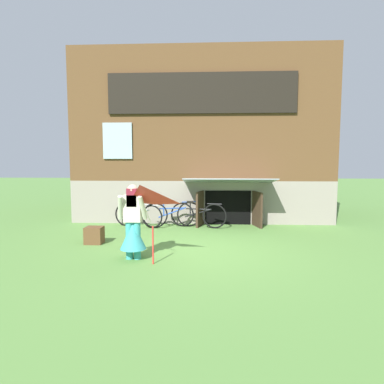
{
  "coord_description": "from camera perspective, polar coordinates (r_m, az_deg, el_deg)",
  "views": [
    {
      "loc": [
        0.22,
        -7.12,
        1.97
      ],
      "look_at": [
        -0.18,
        0.91,
        1.2
      ],
      "focal_mm": 30.78,
      "sensor_mm": 36.0,
      "label": 1
    }
  ],
  "objects": [
    {
      "name": "kite",
      "position": [
        6.04,
        -8.97,
        -2.29
      ],
      "size": [
        0.95,
        0.99,
        1.4
      ],
      "color": "red",
      "rests_on": "ground_plane"
    },
    {
      "name": "bicycle_black",
      "position": [
        9.72,
        1.06,
        -3.97
      ],
      "size": [
        1.67,
        0.44,
        0.78
      ],
      "rotation": [
        0.0,
        0.0,
        -0.24
      ],
      "color": "black",
      "rests_on": "ground_plane"
    },
    {
      "name": "log_house",
      "position": [
        12.36,
        1.88,
        8.99
      ],
      "size": [
        8.25,
        5.56,
        5.46
      ],
      "color": "gray",
      "rests_on": "ground_plane"
    },
    {
      "name": "person",
      "position": [
        6.69,
        -10.2,
        -6.18
      ],
      "size": [
        0.6,
        0.52,
        1.5
      ],
      "rotation": [
        0.0,
        0.0,
        0.19
      ],
      "color": "teal",
      "rests_on": "ground_plane"
    },
    {
      "name": "bicycle_silver",
      "position": [
        9.94,
        -9.33,
        -3.95
      ],
      "size": [
        1.54,
        0.56,
        0.73
      ],
      "rotation": [
        0.0,
        0.0,
        -0.33
      ],
      "color": "black",
      "rests_on": "ground_plane"
    },
    {
      "name": "bicycle_blue",
      "position": [
        9.75,
        -3.44,
        -3.87
      ],
      "size": [
        1.72,
        0.51,
        0.81
      ],
      "rotation": [
        0.0,
        0.0,
        0.27
      ],
      "color": "black",
      "rests_on": "ground_plane"
    },
    {
      "name": "ground_plane",
      "position": [
        7.39,
        1.09,
        -10.01
      ],
      "size": [
        60.0,
        60.0,
        0.0
      ],
      "primitive_type": "plane",
      "color": "#56843D"
    },
    {
      "name": "wooden_crate",
      "position": [
        8.23,
        -16.58,
        -7.19
      ],
      "size": [
        0.4,
        0.34,
        0.4
      ],
      "primitive_type": "cube",
      "color": "brown",
      "rests_on": "ground_plane"
    }
  ]
}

